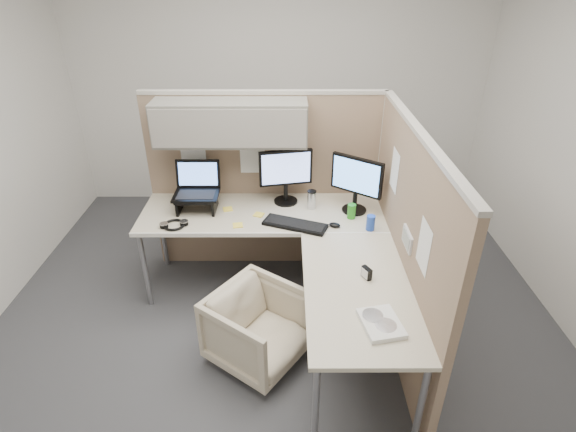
{
  "coord_description": "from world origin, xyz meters",
  "views": [
    {
      "loc": [
        0.09,
        -2.69,
        2.51
      ],
      "look_at": [
        0.1,
        0.25,
        0.85
      ],
      "focal_mm": 28.0,
      "sensor_mm": 36.0,
      "label": 1
    }
  ],
  "objects_px": {
    "desk": "(291,243)",
    "monitor_left": "(286,172)",
    "office_chair": "(258,325)",
    "keyboard": "(295,225)"
  },
  "relations": [
    {
      "from": "desk",
      "to": "monitor_left",
      "type": "distance_m",
      "value": 0.66
    },
    {
      "from": "office_chair",
      "to": "monitor_left",
      "type": "relative_size",
      "value": 1.3
    },
    {
      "from": "monitor_left",
      "to": "keyboard",
      "type": "bearing_deg",
      "value": -91.01
    },
    {
      "from": "desk",
      "to": "office_chair",
      "type": "height_order",
      "value": "desk"
    },
    {
      "from": "desk",
      "to": "office_chair",
      "type": "distance_m",
      "value": 0.64
    },
    {
      "from": "office_chair",
      "to": "keyboard",
      "type": "distance_m",
      "value": 0.82
    },
    {
      "from": "office_chair",
      "to": "monitor_left",
      "type": "xyz_separation_m",
      "value": [
        0.19,
        1.04,
        0.7
      ]
    },
    {
      "from": "office_chair",
      "to": "monitor_left",
      "type": "height_order",
      "value": "monitor_left"
    },
    {
      "from": "desk",
      "to": "office_chair",
      "type": "relative_size",
      "value": 3.29
    },
    {
      "from": "desk",
      "to": "monitor_left",
      "type": "relative_size",
      "value": 4.29
    }
  ]
}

